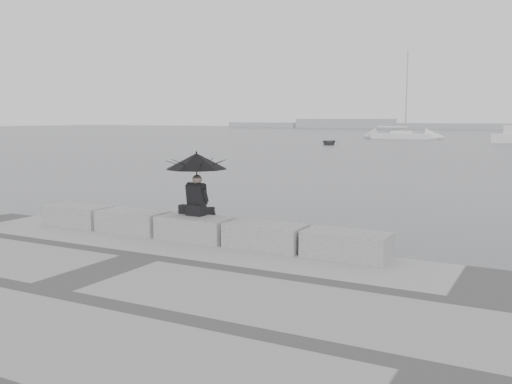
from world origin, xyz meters
The scene contains 11 objects.
ground centered at (0.00, 0.00, 0.00)m, with size 360.00×360.00×0.00m, color #444749.
stone_block_far_left centered at (-3.40, -0.45, 0.75)m, with size 1.60×0.80×0.50m, color slate.
stone_block_left centered at (-1.70, -0.45, 0.75)m, with size 1.60×0.80×0.50m, color slate.
stone_block_centre centered at (0.00, -0.45, 0.75)m, with size 1.60×0.80×0.50m, color slate.
stone_block_right centered at (1.70, -0.45, 0.75)m, with size 1.60×0.80×0.50m, color slate.
stone_block_far_right centered at (3.40, -0.45, 0.75)m, with size 1.60×0.80×0.50m, color slate.
seated_person centered at (-0.09, -0.23, 2.04)m, with size 1.35×1.35×1.39m.
bag centered at (-0.41, -0.18, 1.10)m, with size 0.30×0.17×0.19m, color black.
distant_landmass centered at (-8.14, 154.51, 0.90)m, with size 180.00×8.00×2.80m.
sailboat_left centered at (-14.15, 74.95, 0.51)m, with size 8.84×2.70×12.90m.
dinghy centered at (-17.14, 52.62, 0.30)m, with size 3.53×1.49×0.60m, color slate.
Camera 1 is at (6.80, -10.41, 3.10)m, focal length 40.00 mm.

